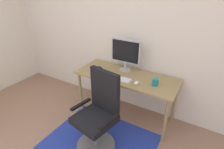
{
  "coord_description": "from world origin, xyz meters",
  "views": [
    {
      "loc": [
        1.04,
        -0.37,
        1.98
      ],
      "look_at": [
        -0.11,
        1.57,
        0.83
      ],
      "focal_mm": 29.26,
      "sensor_mm": 36.0,
      "label": 1
    }
  ],
  "objects_px": {
    "monitor": "(126,52)",
    "cell_phone": "(97,68)",
    "computer_mouse": "(136,83)",
    "keyboard": "(117,78)",
    "coffee_cup": "(155,82)",
    "office_chair": "(98,119)",
    "desk": "(126,80)"
  },
  "relations": [
    {
      "from": "coffee_cup",
      "to": "cell_phone",
      "type": "distance_m",
      "value": 0.99
    },
    {
      "from": "desk",
      "to": "keyboard",
      "type": "relative_size",
      "value": 3.58
    },
    {
      "from": "desk",
      "to": "keyboard",
      "type": "xyz_separation_m",
      "value": [
        -0.08,
        -0.15,
        0.08
      ]
    },
    {
      "from": "keyboard",
      "to": "desk",
      "type": "bearing_deg",
      "value": 62.86
    },
    {
      "from": "monitor",
      "to": "computer_mouse",
      "type": "height_order",
      "value": "monitor"
    },
    {
      "from": "computer_mouse",
      "to": "cell_phone",
      "type": "height_order",
      "value": "computer_mouse"
    },
    {
      "from": "desk",
      "to": "monitor",
      "type": "distance_m",
      "value": 0.42
    },
    {
      "from": "cell_phone",
      "to": "office_chair",
      "type": "xyz_separation_m",
      "value": [
        0.51,
        -0.73,
        -0.3
      ]
    },
    {
      "from": "desk",
      "to": "computer_mouse",
      "type": "xyz_separation_m",
      "value": [
        0.23,
        -0.16,
        0.09
      ]
    },
    {
      "from": "desk",
      "to": "coffee_cup",
      "type": "xyz_separation_m",
      "value": [
        0.46,
        -0.06,
        0.12
      ]
    },
    {
      "from": "desk",
      "to": "coffee_cup",
      "type": "height_order",
      "value": "coffee_cup"
    },
    {
      "from": "keyboard",
      "to": "coffee_cup",
      "type": "xyz_separation_m",
      "value": [
        0.54,
        0.1,
        0.04
      ]
    },
    {
      "from": "keyboard",
      "to": "computer_mouse",
      "type": "distance_m",
      "value": 0.31
    },
    {
      "from": "computer_mouse",
      "to": "cell_phone",
      "type": "distance_m",
      "value": 0.77
    },
    {
      "from": "desk",
      "to": "coffee_cup",
      "type": "distance_m",
      "value": 0.48
    },
    {
      "from": "cell_phone",
      "to": "office_chair",
      "type": "relative_size",
      "value": 0.13
    },
    {
      "from": "computer_mouse",
      "to": "keyboard",
      "type": "bearing_deg",
      "value": 179.47
    },
    {
      "from": "monitor",
      "to": "coffee_cup",
      "type": "distance_m",
      "value": 0.66
    },
    {
      "from": "cell_phone",
      "to": "keyboard",
      "type": "bearing_deg",
      "value": 0.46
    },
    {
      "from": "monitor",
      "to": "cell_phone",
      "type": "distance_m",
      "value": 0.54
    },
    {
      "from": "cell_phone",
      "to": "computer_mouse",
      "type": "bearing_deg",
      "value": 7.26
    },
    {
      "from": "coffee_cup",
      "to": "office_chair",
      "type": "xyz_separation_m",
      "value": [
        -0.48,
        -0.68,
        -0.34
      ]
    },
    {
      "from": "cell_phone",
      "to": "office_chair",
      "type": "distance_m",
      "value": 0.94
    },
    {
      "from": "desk",
      "to": "cell_phone",
      "type": "distance_m",
      "value": 0.53
    },
    {
      "from": "computer_mouse",
      "to": "office_chair",
      "type": "xyz_separation_m",
      "value": [
        -0.24,
        -0.58,
        -0.31
      ]
    },
    {
      "from": "monitor",
      "to": "office_chair",
      "type": "height_order",
      "value": "monitor"
    },
    {
      "from": "desk",
      "to": "cell_phone",
      "type": "bearing_deg",
      "value": -178.43
    },
    {
      "from": "monitor",
      "to": "keyboard",
      "type": "relative_size",
      "value": 1.16
    },
    {
      "from": "computer_mouse",
      "to": "office_chair",
      "type": "bearing_deg",
      "value": -112.75
    },
    {
      "from": "coffee_cup",
      "to": "computer_mouse",
      "type": "bearing_deg",
      "value": -156.87
    },
    {
      "from": "monitor",
      "to": "keyboard",
      "type": "height_order",
      "value": "monitor"
    },
    {
      "from": "coffee_cup",
      "to": "office_chair",
      "type": "relative_size",
      "value": 0.09
    }
  ]
}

